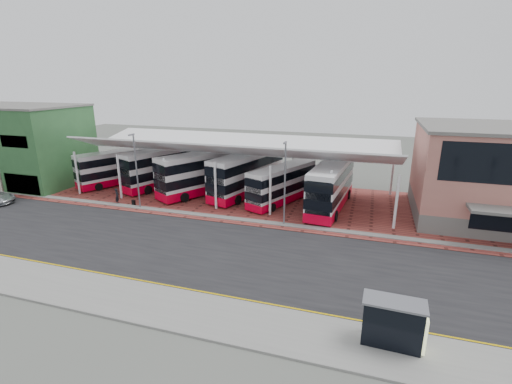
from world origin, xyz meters
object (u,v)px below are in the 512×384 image
bus_0 (119,168)px  bus_shelter (399,322)px  bus_2 (204,173)px  bus_4 (282,184)px  bus_5 (331,186)px  pedestrian (117,196)px  bus_1 (165,167)px  bus_3 (247,174)px

bus_0 → bus_shelter: bus_0 is taller
bus_2 → bus_4: bearing=25.4°
bus_5 → pedestrian: 23.52m
bus_2 → bus_5: (15.23, -0.95, -0.05)m
bus_1 → pedestrian: bus_1 is taller
bus_2 → bus_1: bearing=-163.1°
bus_1 → bus_3: bearing=20.3°
bus_1 → pedestrian: size_ratio=6.84×
bus_0 → pedestrian: bus_0 is taller
bus_2 → pedestrian: (-7.49, -6.81, -1.59)m
bus_3 → pedestrian: (-12.61, -7.83, -1.59)m
bus_1 → bus_5: bus_1 is taller
bus_3 → bus_5: bearing=5.1°
bus_shelter → bus_5: bearing=107.7°
bus_5 → bus_2: bearing=-178.3°
bus_0 → bus_4: bearing=24.5°
bus_0 → bus_5: bus_5 is taller
bus_0 → pedestrian: bearing=-27.6°
bus_3 → bus_5: (10.12, -1.97, -0.04)m
pedestrian → bus_shelter: size_ratio=0.55×
bus_2 → bus_3: size_ratio=0.96×
bus_3 → pedestrian: size_ratio=7.00×
bus_1 → bus_3: (11.26, -0.32, 0.03)m
bus_5 → pedestrian: bearing=-160.3°
bus_0 → bus_shelter: bearing=-6.7°
bus_5 → pedestrian: bus_5 is taller
bus_4 → bus_5: size_ratio=0.84×
bus_3 → bus_4: 5.01m
bus_4 → pedestrian: 18.40m
bus_2 → bus_5: bus_2 is taller
pedestrian → bus_5: bearing=-94.6°
bus_3 → pedestrian: bearing=-132.1°
bus_4 → bus_1: bearing=-164.6°
pedestrian → bus_0: bearing=16.4°
bus_1 → bus_4: bearing=14.8°
bus_1 → bus_shelter: bus_1 is taller
bus_1 → bus_shelter: bearing=-18.7°
bus_1 → bus_shelter: (27.27, -23.46, -0.78)m
bus_1 → pedestrian: bearing=-77.4°
bus_1 → bus_3: bus_3 is taller
bus_1 → bus_2: 6.30m
bus_1 → bus_5: size_ratio=1.00×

